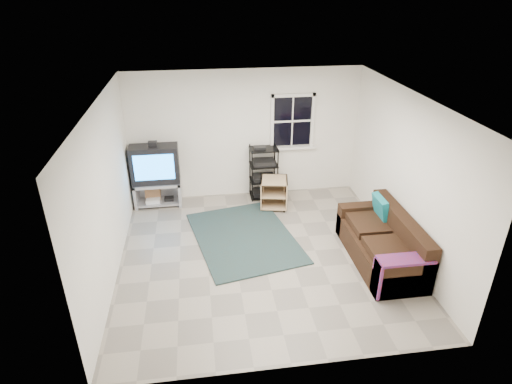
{
  "coord_description": "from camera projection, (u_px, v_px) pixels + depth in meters",
  "views": [
    {
      "loc": [
        -0.92,
        -5.78,
        4.11
      ],
      "look_at": [
        -0.05,
        0.4,
        0.97
      ],
      "focal_mm": 30.0,
      "sensor_mm": 36.0,
      "label": 1
    }
  ],
  "objects": [
    {
      "name": "av_rack",
      "position": [
        264.0,
        176.0,
        8.74
      ],
      "size": [
        0.56,
        0.4,
        1.11
      ],
      "color": "black",
      "rests_on": "ground"
    },
    {
      "name": "shag_rug",
      "position": [
        244.0,
        237.0,
        7.53
      ],
      "size": [
        2.03,
        2.51,
        0.03
      ],
      "primitive_type": "cube",
      "rotation": [
        0.0,
        0.0,
        0.2
      ],
      "color": "#2F1F15",
      "rests_on": "ground"
    },
    {
      "name": "side_table_right",
      "position": [
        273.0,
        188.0,
        8.67
      ],
      "size": [
        0.5,
        0.5,
        0.5
      ],
      "rotation": [
        0.0,
        0.0,
        -0.16
      ],
      "color": "tan",
      "rests_on": "ground"
    },
    {
      "name": "tv_unit",
      "position": [
        156.0,
        171.0,
        8.33
      ],
      "size": [
        0.92,
        0.46,
        1.35
      ],
      "color": "#A8A8B0",
      "rests_on": "ground"
    },
    {
      "name": "paper_bag",
      "position": [
        153.0,
        193.0,
        8.64
      ],
      "size": [
        0.31,
        0.21,
        0.43
      ],
      "primitive_type": "cube",
      "rotation": [
        0.0,
        0.0,
        0.06
      ],
      "color": "#9E6D47",
      "rests_on": "ground"
    },
    {
      "name": "room",
      "position": [
        292.0,
        125.0,
        8.54
      ],
      "size": [
        4.6,
        4.62,
        4.6
      ],
      "color": "gray",
      "rests_on": "ground"
    },
    {
      "name": "side_table_left",
      "position": [
        274.0,
        191.0,
        8.45
      ],
      "size": [
        0.6,
        0.6,
        0.61
      ],
      "rotation": [
        0.0,
        0.0,
        -0.19
      ],
      "color": "tan",
      "rests_on": "ground"
    },
    {
      "name": "sofa",
      "position": [
        383.0,
        244.0,
        6.81
      ],
      "size": [
        0.85,
        1.92,
        0.88
      ],
      "color": "black",
      "rests_on": "ground"
    }
  ]
}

